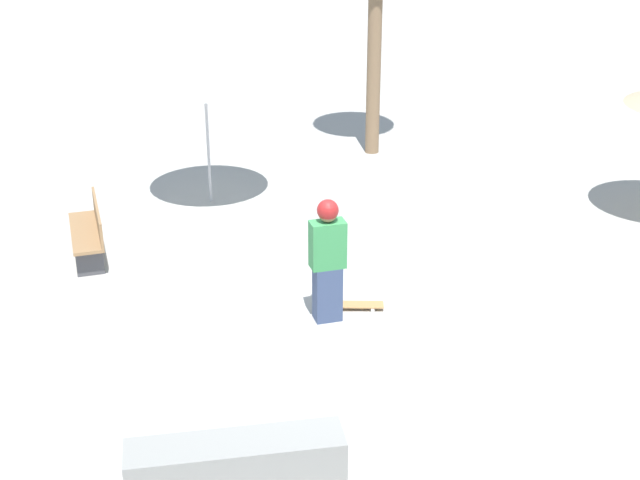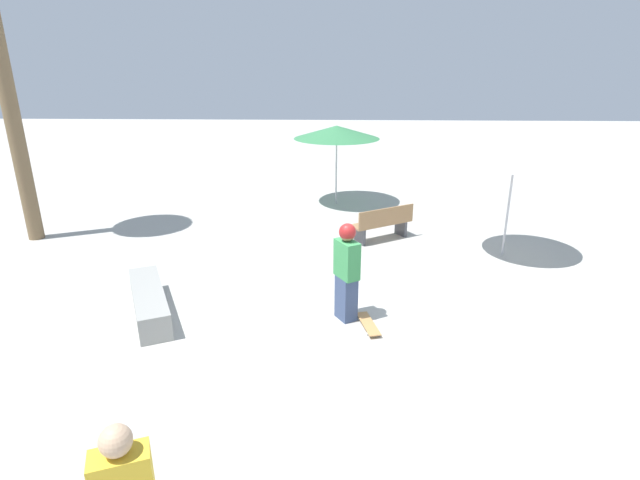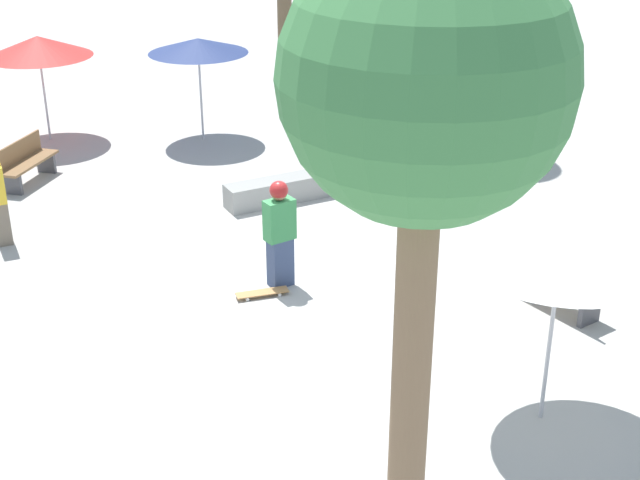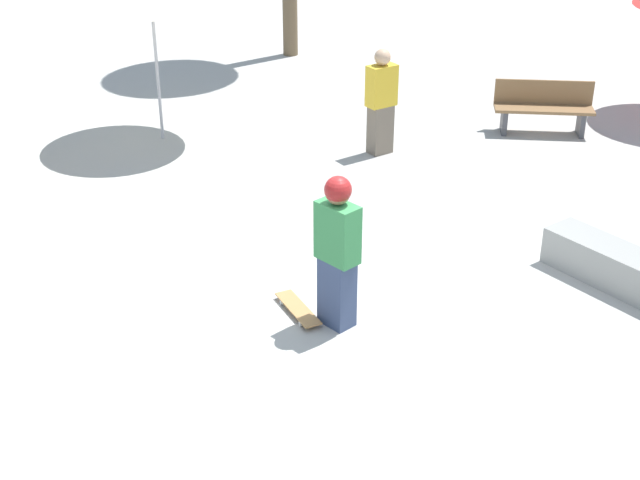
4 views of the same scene
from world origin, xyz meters
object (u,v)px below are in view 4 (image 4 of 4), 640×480
object	(u,v)px
skater_main	(337,247)
skateboard	(298,309)
bystander_watching	(381,102)
bench_far	(543,108)
concrete_ledge	(631,274)

from	to	relation	value
skater_main	skateboard	distance (m)	0.98
bystander_watching	skateboard	bearing A→B (deg)	42.44
bench_far	bystander_watching	xyz separation A→B (m)	(-2.86, -0.30, 0.40)
skater_main	concrete_ledge	xyz separation A→B (m)	(3.42, -0.05, -0.70)
bench_far	bystander_watching	bearing A→B (deg)	23.73
skateboard	bystander_watching	distance (m)	4.97
skater_main	bench_far	xyz separation A→B (m)	(4.67, 4.99, -0.50)
skater_main	bystander_watching	xyz separation A→B (m)	(1.80, 4.69, -0.10)
skater_main	concrete_ledge	bearing A→B (deg)	-122.17
concrete_ledge	bystander_watching	xyz separation A→B (m)	(-1.61, 4.74, 0.60)
skater_main	skateboard	bearing A→B (deg)	20.93
skateboard	bystander_watching	size ratio (longest dim) A/B	0.50
skateboard	concrete_ledge	bearing A→B (deg)	-109.28
bench_far	bystander_watching	size ratio (longest dim) A/B	1.01
concrete_ledge	bench_far	size ratio (longest dim) A/B	1.31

